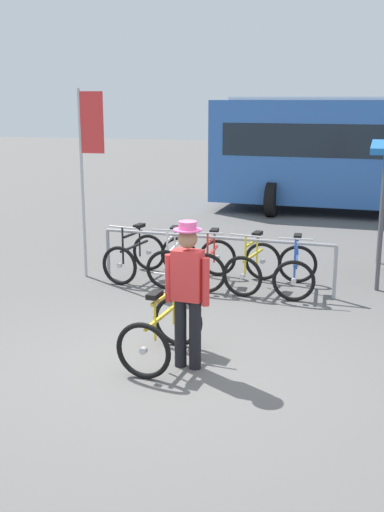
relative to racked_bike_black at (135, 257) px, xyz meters
name	(u,v)px	position (x,y,z in m)	size (l,w,h in m)	color
ground_plane	(165,367)	(1.65, -3.48, -0.37)	(80.00, 80.00, 0.00)	#605E5B
bike_rack_rail	(215,247)	(1.49, -0.25, 0.32)	(3.91, 0.25, 0.88)	#99999E
racked_bike_black	(135,257)	(0.00, 0.00, 0.00)	(0.83, 1.19, 0.97)	black
racked_bike_white	(173,260)	(0.70, -0.03, 0.00)	(0.74, 1.15, 0.97)	black
racked_bike_red	(212,263)	(1.40, -0.07, 0.00)	(0.71, 1.12, 0.97)	black
racked_bike_yellow	(253,266)	(2.10, -0.10, 0.00)	(0.82, 1.17, 0.97)	black
racked_bike_blue	(296,270)	(2.80, -0.14, 0.00)	(0.71, 1.14, 0.98)	black
featured_bicycle	(166,319)	(1.57, -3.19, 0.12)	(0.76, 1.23, 1.09)	black
person_with_featured_bike	(188,289)	(1.91, -3.40, 0.58)	(0.53, 0.32, 1.72)	black
banner_flag	(88,148)	(-0.71, -0.18, 1.86)	(0.45, 0.05, 3.20)	#B2B2B7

